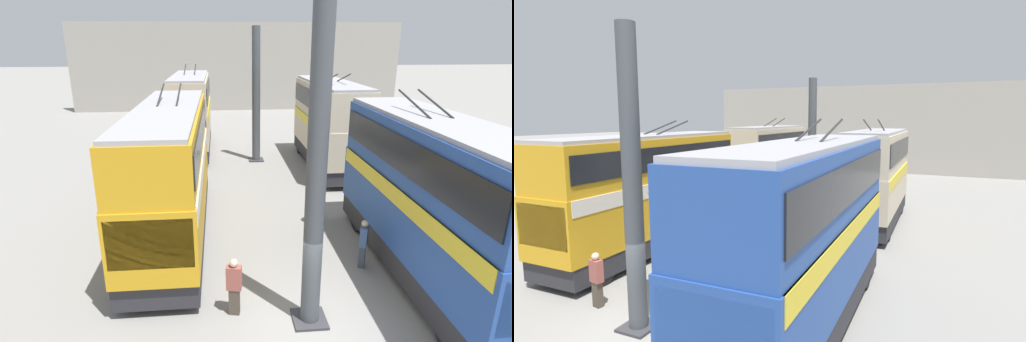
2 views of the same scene
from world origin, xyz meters
TOP-DOWN VIEW (x-y plane):
  - ground_plane at (0.00, 0.00)m, footprint 240.00×240.00m
  - depot_back_wall at (36.34, 0.00)m, footprint 0.50×36.00m
  - support_column_near at (0.25, 0.00)m, footprint 0.93×0.93m
  - support_column_far at (16.06, 0.00)m, footprint 0.93×0.93m
  - bus_left_near at (2.20, -4.26)m, footprint 9.84×2.54m
  - bus_left_far at (14.37, -4.26)m, footprint 9.11×2.54m
  - bus_right_near at (5.89, 4.26)m, footprint 10.56×2.54m
  - bus_right_mid at (18.94, 4.26)m, footprint 9.01×2.54m
  - person_by_left_row at (2.86, -2.42)m, footprint 0.48×0.40m
  - person_by_right_row at (0.75, 2.07)m, footprint 0.32×0.46m
  - oil_drum at (6.45, -1.61)m, footprint 0.61×0.61m

SIDE VIEW (x-z plane):
  - ground_plane at x=0.00m, z-range 0.00..0.00m
  - oil_drum at x=6.45m, z-range 0.00..0.95m
  - person_by_left_row at x=2.86m, z-range 0.05..1.79m
  - person_by_right_row at x=0.75m, z-range 0.05..1.81m
  - bus_right_near at x=5.89m, z-range 0.04..5.81m
  - bus_left_far at x=14.37m, z-range 0.04..5.86m
  - bus_left_near at x=2.20m, z-range 0.05..5.91m
  - bus_right_mid at x=18.94m, z-range 0.05..5.93m
  - support_column_near at x=0.25m, z-range -0.12..8.20m
  - support_column_far at x=16.06m, z-range -0.12..8.20m
  - depot_back_wall at x=36.34m, z-range 0.00..9.37m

